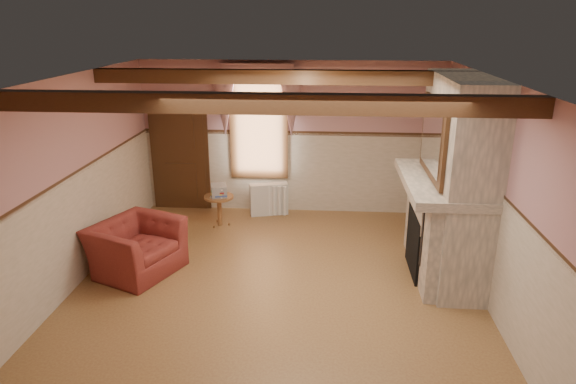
# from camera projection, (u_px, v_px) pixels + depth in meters

# --- Properties ---
(floor) EXTENTS (5.50, 6.00, 0.01)m
(floor) POSITION_uv_depth(u_px,v_px,m) (276.00, 286.00, 7.06)
(floor) COLOR brown
(floor) RESTS_ON ground
(ceiling) EXTENTS (5.50, 6.00, 0.01)m
(ceiling) POSITION_uv_depth(u_px,v_px,m) (274.00, 79.00, 6.15)
(ceiling) COLOR silver
(ceiling) RESTS_ON wall_back
(wall_back) EXTENTS (5.50, 0.02, 2.80)m
(wall_back) POSITION_uv_depth(u_px,v_px,m) (292.00, 138.00, 9.44)
(wall_back) COLOR #B17A7E
(wall_back) RESTS_ON floor
(wall_front) EXTENTS (5.50, 0.02, 2.80)m
(wall_front) POSITION_uv_depth(u_px,v_px,m) (234.00, 319.00, 3.77)
(wall_front) COLOR #B17A7E
(wall_front) RESTS_ON floor
(wall_left) EXTENTS (0.02, 6.00, 2.80)m
(wall_left) POSITION_uv_depth(u_px,v_px,m) (69.00, 185.00, 6.80)
(wall_left) COLOR #B17A7E
(wall_left) RESTS_ON floor
(wall_right) EXTENTS (0.02, 6.00, 2.80)m
(wall_right) POSITION_uv_depth(u_px,v_px,m) (494.00, 195.00, 6.41)
(wall_right) COLOR #B17A7E
(wall_right) RESTS_ON floor
(wainscot) EXTENTS (5.50, 6.00, 1.50)m
(wainscot) POSITION_uv_depth(u_px,v_px,m) (276.00, 236.00, 6.81)
(wainscot) COLOR beige
(wainscot) RESTS_ON floor
(chair_rail) EXTENTS (5.50, 6.00, 0.08)m
(chair_rail) POSITION_uv_depth(u_px,v_px,m) (275.00, 182.00, 6.57)
(chair_rail) COLOR black
(chair_rail) RESTS_ON wainscot
(firebox) EXTENTS (0.20, 0.95, 0.90)m
(firebox) POSITION_uv_depth(u_px,v_px,m) (419.00, 243.00, 7.33)
(firebox) COLOR black
(firebox) RESTS_ON floor
(armchair) EXTENTS (1.39, 1.46, 0.75)m
(armchair) POSITION_uv_depth(u_px,v_px,m) (136.00, 248.00, 7.35)
(armchair) COLOR maroon
(armchair) RESTS_ON floor
(side_table) EXTENTS (0.62, 0.62, 0.55)m
(side_table) POSITION_uv_depth(u_px,v_px,m) (220.00, 211.00, 9.04)
(side_table) COLOR brown
(side_table) RESTS_ON floor
(book_stack) EXTENTS (0.34, 0.38, 0.20)m
(book_stack) POSITION_uv_depth(u_px,v_px,m) (219.00, 190.00, 8.93)
(book_stack) COLOR #B7AD8C
(book_stack) RESTS_ON side_table
(radiator) EXTENTS (0.72, 0.35, 0.60)m
(radiator) POSITION_uv_depth(u_px,v_px,m) (269.00, 199.00, 9.54)
(radiator) COLOR silver
(radiator) RESTS_ON floor
(bowl) EXTENTS (0.34, 0.34, 0.08)m
(bowl) POSITION_uv_depth(u_px,v_px,m) (441.00, 173.00, 7.11)
(bowl) COLOR brown
(bowl) RESTS_ON mantel
(mantel_clock) EXTENTS (0.14, 0.24, 0.20)m
(mantel_clock) POSITION_uv_depth(u_px,v_px,m) (434.00, 159.00, 7.59)
(mantel_clock) COLOR black
(mantel_clock) RESTS_ON mantel
(oil_lamp) EXTENTS (0.11, 0.11, 0.28)m
(oil_lamp) POSITION_uv_depth(u_px,v_px,m) (439.00, 163.00, 7.25)
(oil_lamp) COLOR gold
(oil_lamp) RESTS_ON mantel
(candle_red) EXTENTS (0.06, 0.06, 0.16)m
(candle_red) POSITION_uv_depth(u_px,v_px,m) (450.00, 182.00, 6.58)
(candle_red) COLOR #9E2C13
(candle_red) RESTS_ON mantel
(jar_yellow) EXTENTS (0.06, 0.06, 0.12)m
(jar_yellow) POSITION_uv_depth(u_px,v_px,m) (454.00, 188.00, 6.41)
(jar_yellow) COLOR gold
(jar_yellow) RESTS_ON mantel
(fireplace) EXTENTS (0.85, 2.00, 2.80)m
(fireplace) POSITION_uv_depth(u_px,v_px,m) (456.00, 180.00, 7.00)
(fireplace) COLOR gray
(fireplace) RESTS_ON floor
(mantel) EXTENTS (1.05, 2.05, 0.12)m
(mantel) POSITION_uv_depth(u_px,v_px,m) (443.00, 183.00, 7.02)
(mantel) COLOR gray
(mantel) RESTS_ON fireplace
(overmantel_mirror) EXTENTS (0.06, 1.44, 1.04)m
(overmantel_mirror) POSITION_uv_depth(u_px,v_px,m) (433.00, 139.00, 6.84)
(overmantel_mirror) COLOR silver
(overmantel_mirror) RESTS_ON fireplace
(door) EXTENTS (1.10, 0.10, 2.10)m
(door) POSITION_uv_depth(u_px,v_px,m) (180.00, 155.00, 9.65)
(door) COLOR black
(door) RESTS_ON floor
(window) EXTENTS (1.06, 0.08, 2.02)m
(window) POSITION_uv_depth(u_px,v_px,m) (259.00, 125.00, 9.37)
(window) COLOR white
(window) RESTS_ON wall_back
(window_drapes) EXTENTS (1.30, 0.14, 1.40)m
(window_drapes) POSITION_uv_depth(u_px,v_px,m) (257.00, 92.00, 9.09)
(window_drapes) COLOR gray
(window_drapes) RESTS_ON wall_back
(ceiling_beam_front) EXTENTS (5.50, 0.18, 0.20)m
(ceiling_beam_front) POSITION_uv_depth(u_px,v_px,m) (262.00, 103.00, 5.05)
(ceiling_beam_front) COLOR black
(ceiling_beam_front) RESTS_ON ceiling
(ceiling_beam_back) EXTENTS (5.50, 0.18, 0.20)m
(ceiling_beam_back) POSITION_uv_depth(u_px,v_px,m) (283.00, 77.00, 7.32)
(ceiling_beam_back) COLOR black
(ceiling_beam_back) RESTS_ON ceiling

